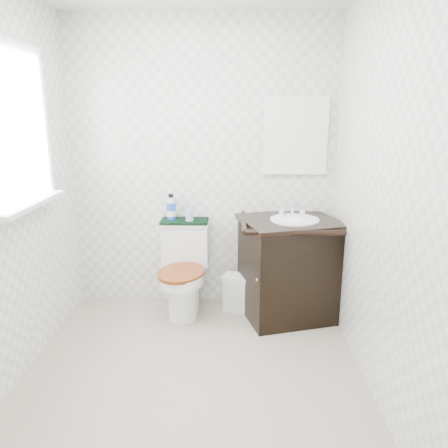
{
  "coord_description": "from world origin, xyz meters",
  "views": [
    {
      "loc": [
        0.26,
        -2.44,
        1.67
      ],
      "look_at": [
        0.19,
        0.75,
        0.82
      ],
      "focal_mm": 35.0,
      "sensor_mm": 36.0,
      "label": 1
    }
  ],
  "objects_px": {
    "cup": "(189,215)",
    "toilet": "(184,274)",
    "vanity": "(289,266)",
    "mouthwash_bottle": "(171,208)",
    "trash_bin": "(237,292)"
  },
  "relations": [
    {
      "from": "toilet",
      "to": "vanity",
      "type": "xyz_separation_m",
      "value": [
        0.86,
        -0.07,
        0.1
      ]
    },
    {
      "from": "vanity",
      "to": "trash_bin",
      "type": "relative_size",
      "value": 2.93
    },
    {
      "from": "mouthwash_bottle",
      "to": "vanity",
      "type": "bearing_deg",
      "value": -11.74
    },
    {
      "from": "trash_bin",
      "to": "cup",
      "type": "distance_m",
      "value": 0.76
    },
    {
      "from": "toilet",
      "to": "cup",
      "type": "distance_m",
      "value": 0.49
    },
    {
      "from": "mouthwash_bottle",
      "to": "cup",
      "type": "height_order",
      "value": "mouthwash_bottle"
    },
    {
      "from": "trash_bin",
      "to": "cup",
      "type": "height_order",
      "value": "cup"
    },
    {
      "from": "trash_bin",
      "to": "cup",
      "type": "bearing_deg",
      "value": 168.12
    },
    {
      "from": "cup",
      "to": "toilet",
      "type": "bearing_deg",
      "value": -114.81
    },
    {
      "from": "toilet",
      "to": "mouthwash_bottle",
      "type": "relative_size",
      "value": 3.42
    },
    {
      "from": "vanity",
      "to": "trash_bin",
      "type": "xyz_separation_m",
      "value": [
        -0.42,
        0.08,
        -0.27
      ]
    },
    {
      "from": "vanity",
      "to": "mouthwash_bottle",
      "type": "relative_size",
      "value": 4.21
    },
    {
      "from": "trash_bin",
      "to": "mouthwash_bottle",
      "type": "bearing_deg",
      "value": 167.5
    },
    {
      "from": "toilet",
      "to": "cup",
      "type": "bearing_deg",
      "value": 65.19
    },
    {
      "from": "toilet",
      "to": "cup",
      "type": "relative_size",
      "value": 8.59
    }
  ]
}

